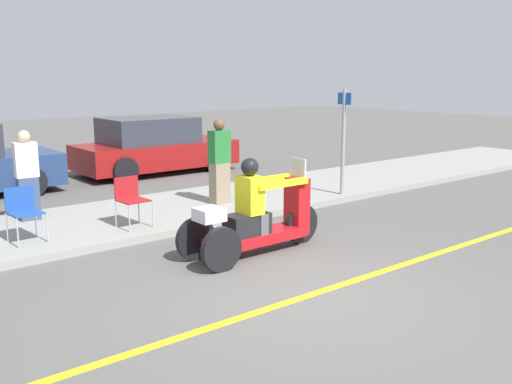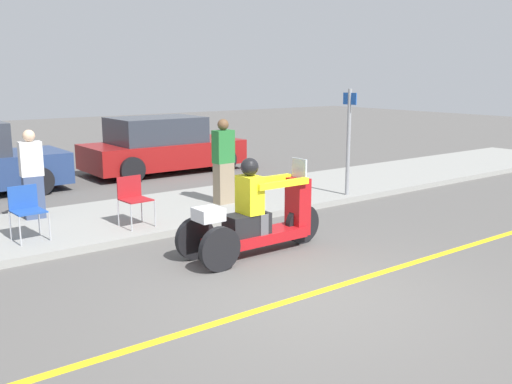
# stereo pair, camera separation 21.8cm
# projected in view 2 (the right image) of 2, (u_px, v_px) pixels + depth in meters

# --- Properties ---
(ground_plane) EXTENTS (60.00, 60.00, 0.00)m
(ground_plane) POSITION_uv_depth(u_px,v_px,m) (308.00, 295.00, 6.86)
(ground_plane) COLOR #565451
(lane_stripe) EXTENTS (24.00, 0.12, 0.01)m
(lane_stripe) POSITION_uv_depth(u_px,v_px,m) (336.00, 286.00, 7.14)
(lane_stripe) COLOR gold
(lane_stripe) RESTS_ON ground
(sidewalk_strip) EXTENTS (28.00, 2.80, 0.12)m
(sidewalk_strip) POSITION_uv_depth(u_px,v_px,m) (140.00, 216.00, 10.45)
(sidewalk_strip) COLOR gray
(sidewalk_strip) RESTS_ON ground
(motorcycle_trike) EXTENTS (2.37, 0.74, 1.44)m
(motorcycle_trike) POSITION_uv_depth(u_px,v_px,m) (256.00, 220.00, 8.34)
(motorcycle_trike) COLOR black
(motorcycle_trike) RESTS_ON ground
(spectator_near_curb) EXTENTS (0.39, 0.25, 1.56)m
(spectator_near_curb) POSITION_uv_depth(u_px,v_px,m) (32.00, 176.00, 9.90)
(spectator_near_curb) COLOR #38476B
(spectator_near_curb) RESTS_ON sidewalk_strip
(spectator_end_of_line) EXTENTS (0.41, 0.26, 1.65)m
(spectator_end_of_line) POSITION_uv_depth(u_px,v_px,m) (223.00, 163.00, 11.05)
(spectator_end_of_line) COLOR gray
(spectator_end_of_line) RESTS_ON sidewalk_strip
(folding_chair_curbside) EXTENTS (0.49, 0.49, 0.82)m
(folding_chair_curbside) POSITION_uv_depth(u_px,v_px,m) (26.00, 207.00, 8.69)
(folding_chair_curbside) COLOR #A5A8AD
(folding_chair_curbside) RESTS_ON sidewalk_strip
(folding_chair_set_back) EXTENTS (0.49, 0.49, 0.82)m
(folding_chair_set_back) POSITION_uv_depth(u_px,v_px,m) (133.00, 196.00, 9.49)
(folding_chair_set_back) COLOR #A5A8AD
(folding_chair_set_back) RESTS_ON sidewalk_strip
(parked_car_lot_center) EXTENTS (4.21, 2.07, 1.49)m
(parked_car_lot_center) POSITION_uv_depth(u_px,v_px,m) (161.00, 146.00, 15.31)
(parked_car_lot_center) COLOR maroon
(parked_car_lot_center) RESTS_ON ground
(street_sign) EXTENTS (0.08, 0.36, 2.20)m
(street_sign) POSITION_uv_depth(u_px,v_px,m) (349.00, 138.00, 11.76)
(street_sign) COLOR gray
(street_sign) RESTS_ON sidewalk_strip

